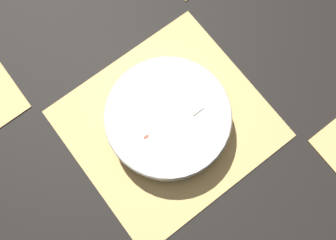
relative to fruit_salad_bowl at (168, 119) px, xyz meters
name	(u,v)px	position (x,y,z in m)	size (l,w,h in m)	color
ground_plane	(168,124)	(0.00, 0.00, -0.04)	(6.00, 6.00, 0.00)	black
bamboo_mat_center	(168,123)	(0.00, 0.00, -0.04)	(0.42, 0.39, 0.01)	tan
fruit_salad_bowl	(168,119)	(0.00, 0.00, 0.00)	(0.27, 0.27, 0.07)	silver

